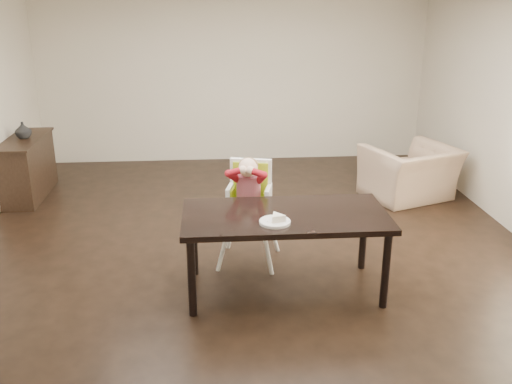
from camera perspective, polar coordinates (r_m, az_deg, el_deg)
ground at (r=6.03m, az=-0.67°, el=-5.94°), size 7.00×7.00×0.00m
room_walls at (r=5.49m, az=-0.74°, el=11.81°), size 6.02×7.02×2.71m
dining_table at (r=5.02m, az=2.92°, el=-3.00°), size 1.80×0.90×0.75m
high_chair at (r=5.56m, az=-0.71°, el=0.35°), size 0.54×0.54×1.09m
plate at (r=4.78m, az=1.99°, el=-2.84°), size 0.31×0.31×0.08m
armchair at (r=7.66m, az=15.19°, el=2.71°), size 1.24×1.02×0.93m
sideboard at (r=8.06m, az=-21.85°, el=2.28°), size 0.44×1.26×0.79m
vase at (r=7.95m, az=-22.27°, el=5.71°), size 0.26×0.27×0.20m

